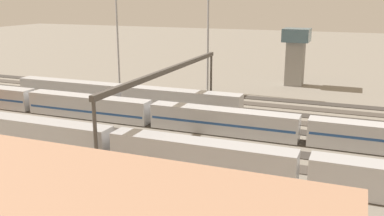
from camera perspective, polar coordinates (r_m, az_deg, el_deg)
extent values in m
plane|color=gray|center=(74.10, -2.23, -1.42)|extent=(400.00, 400.00, 0.00)
cube|color=#3D3833|center=(92.15, 2.77, 1.83)|extent=(140.00, 2.80, 0.12)
cube|color=#4C443D|center=(87.56, 1.72, 1.15)|extent=(140.00, 2.80, 0.12)
cube|color=#3D3833|center=(83.01, 0.54, 0.40)|extent=(140.00, 2.80, 0.12)
cube|color=#4C443D|center=(78.51, -0.77, -0.44)|extent=(140.00, 2.80, 0.12)
cube|color=#3D3833|center=(74.08, -2.23, -1.38)|extent=(140.00, 2.80, 0.12)
cube|color=#3D3833|center=(69.73, -3.88, -2.43)|extent=(140.00, 2.80, 0.12)
cube|color=#3D3833|center=(65.47, -5.76, -3.63)|extent=(140.00, 2.80, 0.12)
cube|color=#4C443D|center=(61.32, -7.89, -4.98)|extent=(140.00, 2.80, 0.12)
cube|color=#3D3833|center=(57.30, -10.34, -6.52)|extent=(140.00, 2.80, 0.12)
cube|color=silver|center=(78.46, -1.56, 1.03)|extent=(23.00, 3.00, 3.80)
cube|color=silver|center=(90.51, -15.82, 2.32)|extent=(23.00, 3.00, 3.80)
cube|color=#B7BABF|center=(51.58, 1.05, -6.37)|extent=(23.00, 3.00, 3.80)
cube|color=#B7BABF|center=(63.70, -19.82, -3.12)|extent=(23.00, 3.00, 3.80)
cube|color=silver|center=(65.62, 4.08, -1.75)|extent=(23.00, 3.00, 3.80)
cube|color=#285193|center=(65.65, 4.08, -1.82)|extent=(22.40, 3.06, 0.36)
cube|color=silver|center=(76.14, -13.56, 0.19)|extent=(23.00, 3.00, 3.80)
cube|color=#285193|center=(76.25, -13.54, -0.15)|extent=(22.40, 3.06, 0.36)
cylinder|color=#9EA0A5|center=(103.21, -9.90, 10.60)|extent=(0.44, 0.44, 27.10)
cylinder|color=#9EA0A5|center=(94.07, 2.13, 9.72)|extent=(0.44, 0.44, 24.81)
cylinder|color=#4C4742|center=(93.68, 2.54, 4.51)|extent=(0.50, 0.50, 8.00)
cylinder|color=#4C4742|center=(54.96, -12.71, -3.21)|extent=(0.50, 0.50, 8.00)
cube|color=#4C4742|center=(72.69, -3.14, 5.05)|extent=(0.70, 45.00, 0.80)
cube|color=gray|center=(103.95, 13.49, 5.75)|extent=(4.00, 4.00, 10.22)
cube|color=slate|center=(103.18, 13.71, 9.38)|extent=(6.00, 6.00, 3.00)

